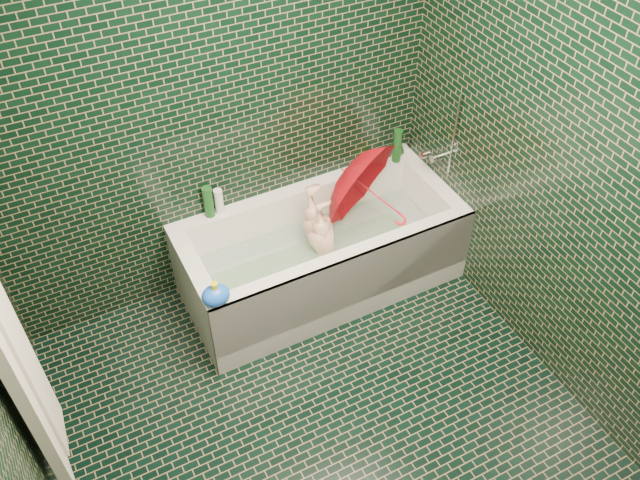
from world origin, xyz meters
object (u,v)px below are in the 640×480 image
child (325,248)px  bathtub (322,261)px  bath_toy (216,295)px  umbrella (374,194)px  rubber_duck (371,159)px

child → bathtub: bearing=-53.8°
bath_toy → umbrella: bearing=37.9°
bathtub → rubber_duck: 0.74m
child → umbrella: (0.35, 0.01, 0.29)m
bathtub → umbrella: bearing=3.6°
bathtub → rubber_duck: size_ratio=13.31×
bath_toy → bathtub: bearing=43.4°
child → rubber_duck: 0.67m
bath_toy → rubber_duck: bearing=48.0°
bathtub → bath_toy: bearing=-158.1°
child → bath_toy: 0.92m
bathtub → child: size_ratio=1.98×
child → umbrella: size_ratio=1.46×
umbrella → bath_toy: 1.20m
rubber_duck → bath_toy: bath_toy is taller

